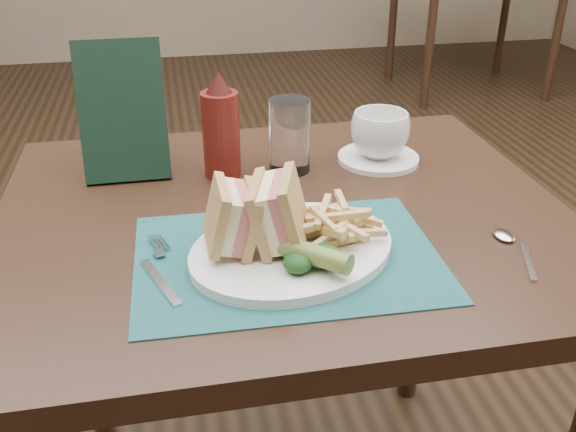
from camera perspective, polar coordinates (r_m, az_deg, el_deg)
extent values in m
plane|color=black|center=(1.86, -3.23, -13.00)|extent=(7.00, 7.00, 0.00)
plane|color=gray|center=(5.04, -9.03, 13.86)|extent=(6.00, 0.00, 6.00)
cube|color=#174A4C|center=(0.89, -0.06, -3.68)|extent=(0.43, 0.31, 0.00)
cylinder|color=#536626|center=(0.83, 1.85, -3.32)|extent=(0.11, 0.10, 0.03)
cylinder|color=white|center=(1.21, 8.02, 5.10)|extent=(0.16, 0.16, 0.01)
imported|color=white|center=(1.19, 8.17, 7.19)|extent=(0.15, 0.15, 0.08)
cylinder|color=white|center=(1.14, 0.15, 7.14)|extent=(0.08, 0.08, 0.13)
cube|color=black|center=(1.14, -14.51, 9.00)|extent=(0.15, 0.09, 0.23)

